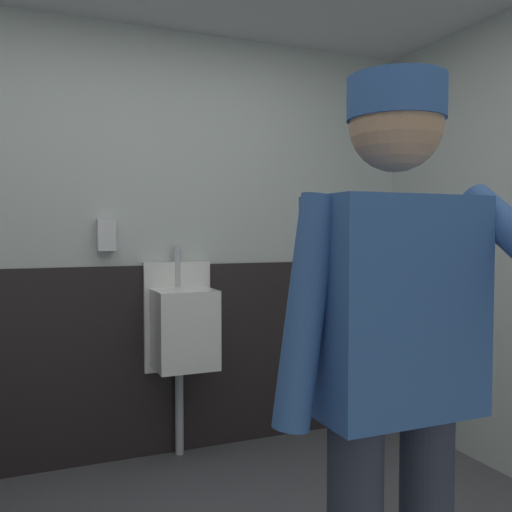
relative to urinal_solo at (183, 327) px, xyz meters
The scene contains 5 objects.
wall_back 0.58m from the urinal_solo, 136.66° to the left, with size 4.21×0.12×2.52m, color silver.
wainscot_band_back 0.35m from the urinal_solo, 148.15° to the left, with size 3.61×0.03×1.13m, color black.
urinal_solo is the anchor object (origin of this frame).
person 1.98m from the urinal_solo, 89.46° to the right, with size 0.63×0.60×1.71m.
soap_dispenser 0.68m from the urinal_solo, 163.69° to the left, with size 0.10×0.07×0.18m, color silver.
Camera 1 is at (-0.61, -1.58, 1.34)m, focal length 39.02 mm.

